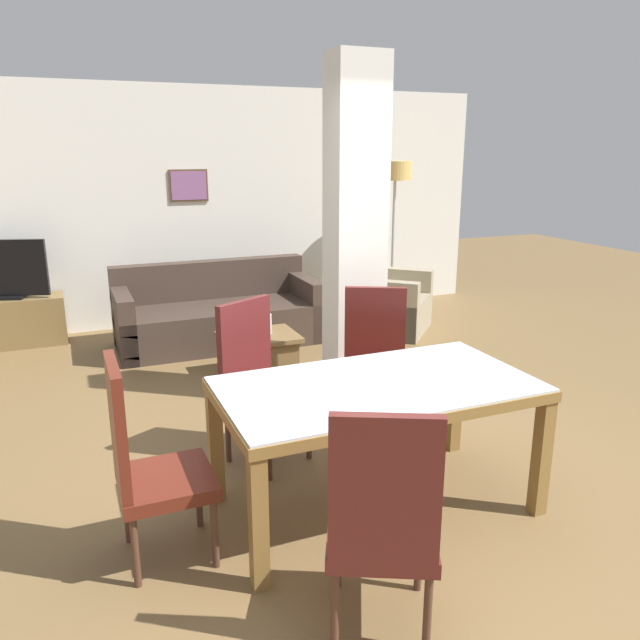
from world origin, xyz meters
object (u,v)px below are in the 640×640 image
at_px(tv_screen, 4,270).
at_px(bottle, 267,323).
at_px(armchair, 384,304).
at_px(floor_lamp, 395,185).
at_px(dining_chair_far_right, 374,361).
at_px(dining_chair_head_left, 146,460).
at_px(tv_stand, 11,322).
at_px(sofa, 218,316).
at_px(dining_chair_near_left, 382,520).
at_px(coffee_table, 259,354).
at_px(dining_table, 376,408).
at_px(dining_chair_far_left, 258,379).

bearing_deg(tv_screen, bottle, 157.95).
relative_size(armchair, floor_lamp, 0.65).
height_order(dining_chair_far_right, tv_screen, tv_screen).
xyz_separation_m(dining_chair_far_right, floor_lamp, (1.77, 2.93, 1.04)).
bearing_deg(bottle, dining_chair_far_right, -78.15).
relative_size(dining_chair_head_left, tv_stand, 1.00).
xyz_separation_m(armchair, tv_screen, (-3.89, 0.97, 0.51)).
distance_m(sofa, armchair, 1.88).
relative_size(dining_chair_near_left, tv_screen, 1.27).
height_order(tv_stand, floor_lamp, floor_lamp).
xyz_separation_m(armchair, bottle, (-1.66, -0.84, 0.18)).
xyz_separation_m(dining_chair_far_right, armchair, (1.34, 2.34, -0.26)).
bearing_deg(coffee_table, dining_chair_head_left, -118.91).
bearing_deg(dining_table, floor_lamp, 59.89).
height_order(dining_chair_head_left, tv_stand, dining_chair_head_left).
xyz_separation_m(dining_table, tv_screen, (-2.12, 4.17, 0.19)).
bearing_deg(dining_chair_head_left, dining_chair_far_right, 116.88).
height_order(dining_chair_far_right, tv_stand, dining_chair_far_right).
bearing_deg(dining_table, tv_screen, 116.88).
bearing_deg(dining_chair_head_left, armchair, 136.46).
distance_m(armchair, floor_lamp, 1.49).
bearing_deg(armchair, tv_screen, -60.80).
height_order(tv_screen, floor_lamp, floor_lamp).
bearing_deg(dining_chair_far_left, sofa, -125.13).
bearing_deg(dining_chair_far_left, coffee_table, -134.61).
distance_m(tv_stand, tv_screen, 0.55).
xyz_separation_m(sofa, bottle, (0.20, -1.11, 0.19)).
distance_m(dining_chair_far_left, tv_stand, 3.74).
bearing_deg(dining_chair_far_right, dining_chair_far_left, 27.98).
relative_size(dining_table, armchair, 1.44).
bearing_deg(armchair, dining_chair_near_left, 14.81).
distance_m(sofa, coffee_table, 1.14).
relative_size(dining_table, dining_chair_head_left, 1.64).
height_order(dining_chair_head_left, bottle, dining_chair_head_left).
bearing_deg(floor_lamp, dining_chair_near_left, -119.36).
bearing_deg(floor_lamp, dining_table, -120.11).
height_order(armchair, coffee_table, armchair).
bearing_deg(tv_stand, bottle, -38.94).
bearing_deg(armchair, dining_table, 14.18).
height_order(dining_chair_near_left, tv_screen, tv_screen).
xyz_separation_m(bottle, tv_stand, (-2.24, 1.81, -0.22)).
xyz_separation_m(sofa, tv_screen, (-2.04, 0.70, 0.52)).
distance_m(dining_chair_far_left, dining_chair_near_left, 1.74).
bearing_deg(dining_chair_far_left, dining_chair_head_left, 18.21).
bearing_deg(sofa, bottle, 100.16).
relative_size(dining_chair_far_left, sofa, 0.51).
xyz_separation_m(coffee_table, tv_screen, (-2.15, 1.83, 0.61)).
relative_size(armchair, bottle, 4.77).
distance_m(sofa, tv_screen, 2.22).
height_order(dining_chair_head_left, floor_lamp, floor_lamp).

